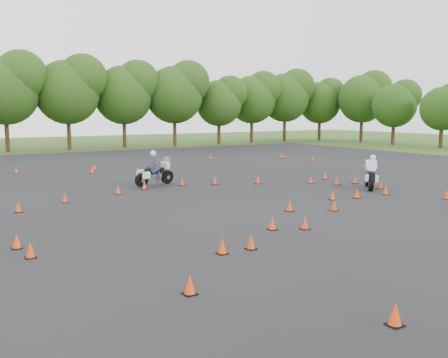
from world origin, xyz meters
TOP-DOWN VIEW (x-y plane):
  - ground at (0.00, 0.00)m, footprint 140.00×140.00m
  - asphalt_pad at (0.00, 6.00)m, footprint 62.00×62.00m
  - treeline at (4.72, 35.50)m, footprint 87.02×32.82m
  - traffic_cones at (0.32, 5.42)m, footprint 36.08×33.02m
  - rider_grey at (-0.13, 11.31)m, footprint 2.70×1.41m
  - rider_white at (9.27, 4.08)m, footprint 2.14×2.28m

SIDE VIEW (x-z plane):
  - ground at x=0.00m, z-range 0.00..0.00m
  - asphalt_pad at x=0.00m, z-range 0.01..0.01m
  - traffic_cones at x=0.32m, z-range 0.01..0.46m
  - rider_white at x=9.27m, z-range 0.00..1.85m
  - rider_grey at x=-0.13m, z-range 0.00..2.00m
  - treeline at x=4.72m, z-range -0.67..10.14m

